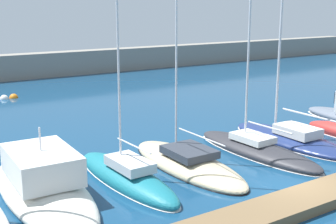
{
  "coord_description": "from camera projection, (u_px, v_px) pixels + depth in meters",
  "views": [
    {
      "loc": [
        -15.24,
        -13.12,
        8.12
      ],
      "look_at": [
        -2.78,
        5.83,
        2.8
      ],
      "focal_mm": 48.78,
      "sensor_mm": 36.0,
      "label": 1
    }
  ],
  "objects": [
    {
      "name": "motorboat_ivory_second",
      "position": [
        42.0,
        184.0,
        19.88
      ],
      "size": [
        3.74,
        10.24,
        3.54
      ],
      "rotation": [
        0.0,
        0.0,
        1.53
      ],
      "color": "silver",
      "rests_on": "ground_plane"
    },
    {
      "name": "mooring_buoy_orange",
      "position": [
        14.0,
        98.0,
        40.9
      ],
      "size": [
        0.77,
        0.77,
        0.77
      ],
      "primitive_type": "sphere",
      "color": "orange",
      "rests_on": "ground_plane"
    },
    {
      "name": "ground_plane",
      "position": [
        290.0,
        189.0,
        20.68
      ],
      "size": [
        120.0,
        120.0,
        0.0
      ],
      "primitive_type": "plane",
      "color": "navy"
    },
    {
      "name": "sailboat_charcoal_fifth",
      "position": [
        256.0,
        149.0,
        25.58
      ],
      "size": [
        2.66,
        8.99,
        14.65
      ],
      "rotation": [
        0.0,
        0.0,
        1.6
      ],
      "color": "#2D2D33",
      "rests_on": "ground_plane"
    },
    {
      "name": "mooring_buoy_white",
      "position": [
        4.0,
        99.0,
        40.46
      ],
      "size": [
        0.74,
        0.74,
        0.74
      ],
      "primitive_type": "sphere",
      "color": "white",
      "rests_on": "ground_plane"
    },
    {
      "name": "breakwater_seawall",
      "position": [
        30.0,
        66.0,
        51.78
      ],
      "size": [
        108.0,
        2.12,
        2.79
      ],
      "primitive_type": "cube",
      "color": "gray",
      "rests_on": "ground_plane"
    },
    {
      "name": "dock_pier",
      "position": [
        318.0,
        196.0,
        19.37
      ],
      "size": [
        33.55,
        1.93,
        0.45
      ],
      "primitive_type": "cube",
      "color": "brown",
      "rests_on": "ground_plane"
    },
    {
      "name": "sailboat_navy_sixth",
      "position": [
        291.0,
        137.0,
        27.64
      ],
      "size": [
        3.08,
        8.99,
        16.72
      ],
      "rotation": [
        0.0,
        0.0,
        1.56
      ],
      "color": "navy",
      "rests_on": "ground_plane"
    },
    {
      "name": "sailboat_sand_fourth",
      "position": [
        187.0,
        163.0,
        23.48
      ],
      "size": [
        2.9,
        8.9,
        14.45
      ],
      "rotation": [
        0.0,
        0.0,
        1.57
      ],
      "color": "beige",
      "rests_on": "ground_plane"
    },
    {
      "name": "sailboat_teal_third",
      "position": [
        126.0,
        176.0,
        21.48
      ],
      "size": [
        2.35,
        8.35,
        15.77
      ],
      "rotation": [
        0.0,
        0.0,
        1.61
      ],
      "color": "#19707F",
      "rests_on": "ground_plane"
    }
  ]
}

